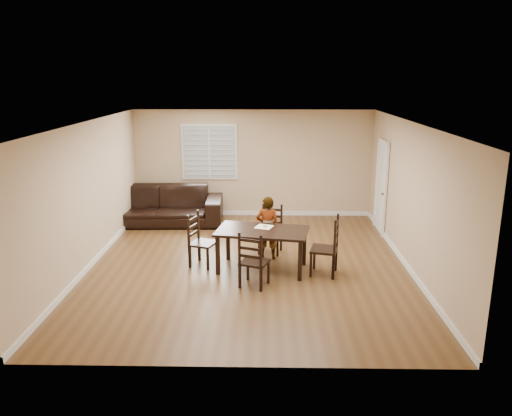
{
  "coord_description": "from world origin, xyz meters",
  "views": [
    {
      "loc": [
        0.32,
        -8.99,
        3.53
      ],
      "look_at": [
        0.13,
        0.45,
        1.0
      ],
      "focal_mm": 35.0,
      "sensor_mm": 36.0,
      "label": 1
    }
  ],
  "objects_px": {
    "chair_far": "(252,263)",
    "child": "(268,228)",
    "dining_table": "(262,234)",
    "chair_near": "(272,230)",
    "sofa": "(158,205)",
    "chair_left": "(197,241)",
    "donut": "(265,226)",
    "chair_right": "(331,249)"
  },
  "relations": [
    {
      "from": "dining_table",
      "to": "donut",
      "type": "xyz_separation_m",
      "value": [
        0.05,
        0.18,
        0.11
      ]
    },
    {
      "from": "sofa",
      "to": "chair_far",
      "type": "bearing_deg",
      "value": -60.04
    },
    {
      "from": "chair_left",
      "to": "donut",
      "type": "height_order",
      "value": "chair_left"
    },
    {
      "from": "chair_far",
      "to": "chair_right",
      "type": "bearing_deg",
      "value": -135.39
    },
    {
      "from": "chair_near",
      "to": "child",
      "type": "bearing_deg",
      "value": -87.79
    },
    {
      "from": "chair_near",
      "to": "chair_left",
      "type": "height_order",
      "value": "chair_left"
    },
    {
      "from": "chair_near",
      "to": "chair_right",
      "type": "bearing_deg",
      "value": -36.94
    },
    {
      "from": "dining_table",
      "to": "chair_far",
      "type": "xyz_separation_m",
      "value": [
        -0.17,
        -0.86,
        -0.24
      ]
    },
    {
      "from": "dining_table",
      "to": "child",
      "type": "distance_m",
      "value": 0.6
    },
    {
      "from": "dining_table",
      "to": "chair_right",
      "type": "bearing_deg",
      "value": -0.41
    },
    {
      "from": "dining_table",
      "to": "chair_far",
      "type": "distance_m",
      "value": 0.9
    },
    {
      "from": "child",
      "to": "sofa",
      "type": "bearing_deg",
      "value": -34.61
    },
    {
      "from": "dining_table",
      "to": "donut",
      "type": "bearing_deg",
      "value": 83.66
    },
    {
      "from": "chair_near",
      "to": "sofa",
      "type": "bearing_deg",
      "value": 157.82
    },
    {
      "from": "chair_left",
      "to": "dining_table",
      "type": "bearing_deg",
      "value": -81.69
    },
    {
      "from": "chair_far",
      "to": "chair_left",
      "type": "height_order",
      "value": "chair_left"
    },
    {
      "from": "donut",
      "to": "sofa",
      "type": "distance_m",
      "value": 3.83
    },
    {
      "from": "chair_near",
      "to": "donut",
      "type": "relative_size",
      "value": 10.79
    },
    {
      "from": "chair_left",
      "to": "donut",
      "type": "distance_m",
      "value": 1.33
    },
    {
      "from": "child",
      "to": "sofa",
      "type": "relative_size",
      "value": 0.41
    },
    {
      "from": "dining_table",
      "to": "chair_near",
      "type": "distance_m",
      "value": 1.08
    },
    {
      "from": "chair_near",
      "to": "sofa",
      "type": "relative_size",
      "value": 0.32
    },
    {
      "from": "chair_left",
      "to": "donut",
      "type": "bearing_deg",
      "value": -73.39
    },
    {
      "from": "chair_right",
      "to": "donut",
      "type": "height_order",
      "value": "chair_right"
    },
    {
      "from": "chair_near",
      "to": "sofa",
      "type": "distance_m",
      "value": 3.36
    },
    {
      "from": "chair_near",
      "to": "child",
      "type": "distance_m",
      "value": 0.49
    },
    {
      "from": "chair_near",
      "to": "donut",
      "type": "bearing_deg",
      "value": -86.04
    },
    {
      "from": "child",
      "to": "donut",
      "type": "height_order",
      "value": "child"
    },
    {
      "from": "chair_left",
      "to": "chair_far",
      "type": "bearing_deg",
      "value": -116.61
    },
    {
      "from": "chair_near",
      "to": "chair_far",
      "type": "distance_m",
      "value": 1.92
    },
    {
      "from": "dining_table",
      "to": "child",
      "type": "relative_size",
      "value": 1.42
    },
    {
      "from": "chair_left",
      "to": "donut",
      "type": "relative_size",
      "value": 11.27
    },
    {
      "from": "chair_left",
      "to": "chair_right",
      "type": "height_order",
      "value": "chair_right"
    },
    {
      "from": "chair_far",
      "to": "child",
      "type": "bearing_deg",
      "value": -80.03
    },
    {
      "from": "dining_table",
      "to": "chair_far",
      "type": "bearing_deg",
      "value": -91.49
    },
    {
      "from": "chair_far",
      "to": "child",
      "type": "height_order",
      "value": "child"
    },
    {
      "from": "chair_left",
      "to": "sofa",
      "type": "relative_size",
      "value": 0.33
    },
    {
      "from": "chair_left",
      "to": "child",
      "type": "xyz_separation_m",
      "value": [
        1.34,
        0.36,
        0.17
      ]
    },
    {
      "from": "chair_far",
      "to": "chair_left",
      "type": "bearing_deg",
      "value": -24.98
    },
    {
      "from": "chair_far",
      "to": "donut",
      "type": "distance_m",
      "value": 1.12
    },
    {
      "from": "dining_table",
      "to": "chair_far",
      "type": "relative_size",
      "value": 1.8
    },
    {
      "from": "chair_far",
      "to": "sofa",
      "type": "xyz_separation_m",
      "value": [
        -2.4,
        3.82,
        0.0
      ]
    }
  ]
}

